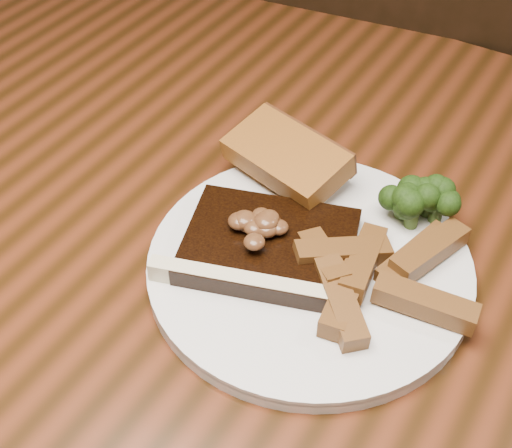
{
  "coord_description": "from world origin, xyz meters",
  "views": [
    {
      "loc": [
        0.25,
        -0.41,
        1.24
      ],
      "look_at": [
        0.0,
        -0.01,
        0.78
      ],
      "focal_mm": 50.0,
      "sensor_mm": 36.0,
      "label": 1
    }
  ],
  "objects_px": {
    "dining_table": "(262,298)",
    "garlic_bread": "(286,173)",
    "chair_far": "(370,142)",
    "plate": "(309,267)",
    "potato_wedges": "(378,276)",
    "steak": "(269,247)"
  },
  "relations": [
    {
      "from": "dining_table",
      "to": "garlic_bread",
      "type": "height_order",
      "value": "garlic_bread"
    },
    {
      "from": "chair_far",
      "to": "plate",
      "type": "bearing_deg",
      "value": 97.77
    },
    {
      "from": "dining_table",
      "to": "potato_wedges",
      "type": "distance_m",
      "value": 0.17
    },
    {
      "from": "steak",
      "to": "garlic_bread",
      "type": "xyz_separation_m",
      "value": [
        -0.04,
        0.1,
        0.0
      ]
    },
    {
      "from": "chair_far",
      "to": "potato_wedges",
      "type": "relative_size",
      "value": 7.3
    },
    {
      "from": "plate",
      "to": "steak",
      "type": "bearing_deg",
      "value": -161.61
    },
    {
      "from": "plate",
      "to": "garlic_bread",
      "type": "distance_m",
      "value": 0.11
    },
    {
      "from": "steak",
      "to": "potato_wedges",
      "type": "height_order",
      "value": "potato_wedges"
    },
    {
      "from": "plate",
      "to": "potato_wedges",
      "type": "height_order",
      "value": "potato_wedges"
    },
    {
      "from": "chair_far",
      "to": "garlic_bread",
      "type": "xyz_separation_m",
      "value": [
        0.1,
        -0.49,
        0.33
      ]
    },
    {
      "from": "chair_far",
      "to": "steak",
      "type": "height_order",
      "value": "chair_far"
    },
    {
      "from": "chair_far",
      "to": "steak",
      "type": "distance_m",
      "value": 0.68
    },
    {
      "from": "steak",
      "to": "garlic_bread",
      "type": "relative_size",
      "value": 1.26
    },
    {
      "from": "chair_far",
      "to": "garlic_bread",
      "type": "height_order",
      "value": "chair_far"
    },
    {
      "from": "dining_table",
      "to": "potato_wedges",
      "type": "relative_size",
      "value": 14.15
    },
    {
      "from": "garlic_bread",
      "to": "potato_wedges",
      "type": "distance_m",
      "value": 0.16
    },
    {
      "from": "chair_far",
      "to": "dining_table",
      "type": "bearing_deg",
      "value": 92.46
    },
    {
      "from": "steak",
      "to": "potato_wedges",
      "type": "xyz_separation_m",
      "value": [
        0.1,
        0.02,
        0.0
      ]
    },
    {
      "from": "plate",
      "to": "steak",
      "type": "xyz_separation_m",
      "value": [
        -0.04,
        -0.01,
        0.02
      ]
    },
    {
      "from": "plate",
      "to": "potato_wedges",
      "type": "distance_m",
      "value": 0.07
    },
    {
      "from": "dining_table",
      "to": "chair_far",
      "type": "bearing_deg",
      "value": 101.19
    },
    {
      "from": "chair_far",
      "to": "garlic_bread",
      "type": "distance_m",
      "value": 0.59
    }
  ]
}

